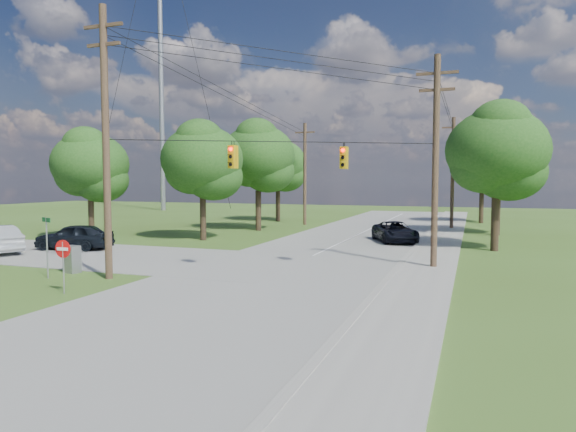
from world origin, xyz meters
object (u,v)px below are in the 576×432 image
at_px(control_cabinet, 72,259).
at_px(pole_north_e, 453,172).
at_px(pole_ne, 436,159).
at_px(pole_sw, 106,139).
at_px(pole_north_w, 305,173).
at_px(car_main_north, 395,232).
at_px(do_not_enter_sign, 63,254).
at_px(car_cross_dark, 74,236).

bearing_deg(control_cabinet, pole_north_e, 74.54).
bearing_deg(pole_ne, pole_sw, -150.62).
distance_m(pole_north_w, control_cabinet, 29.43).
relative_size(car_main_north, do_not_enter_sign, 2.44).
height_order(pole_ne, do_not_enter_sign, pole_ne).
xyz_separation_m(pole_sw, control_cabinet, (-2.62, 0.60, -5.58)).
bearing_deg(control_cabinet, pole_sw, 0.74).
xyz_separation_m(car_cross_dark, do_not_enter_sign, (8.86, -10.24, 0.71)).
bearing_deg(pole_north_w, pole_sw, -89.23).
relative_size(pole_sw, do_not_enter_sign, 5.68).
relative_size(pole_sw, car_cross_dark, 2.50).
relative_size(pole_ne, do_not_enter_sign, 4.97).
bearing_deg(pole_north_w, control_cabinet, -94.39).
height_order(pole_north_e, do_not_enter_sign, pole_north_e).
relative_size(pole_north_e, car_cross_dark, 2.08).
xyz_separation_m(pole_north_w, car_main_north, (10.50, -11.54, -4.38)).
relative_size(car_main_north, control_cabinet, 3.98).
distance_m(car_cross_dark, do_not_enter_sign, 13.56).
distance_m(pole_sw, pole_north_w, 29.62).
height_order(pole_north_w, do_not_enter_sign, pole_north_w).
xyz_separation_m(pole_ne, pole_north_w, (-13.90, 22.00, -0.34)).
relative_size(pole_sw, pole_ne, 1.14).
distance_m(control_cabinet, do_not_enter_sign, 4.93).
relative_size(pole_north_e, do_not_enter_sign, 4.73).
bearing_deg(pole_north_e, control_cabinet, -119.07).
height_order(car_cross_dark, control_cabinet, car_cross_dark).
xyz_separation_m(pole_ne, car_cross_dark, (-21.92, -0.52, -4.62)).
xyz_separation_m(pole_north_e, do_not_enter_sign, (-13.06, -32.76, -3.57)).
distance_m(pole_ne, pole_north_w, 26.03).
bearing_deg(pole_north_e, car_main_north, -106.42).
height_order(pole_ne, car_cross_dark, pole_ne).
distance_m(pole_ne, do_not_enter_sign, 17.37).
bearing_deg(car_cross_dark, pole_sw, 38.98).
xyz_separation_m(pole_sw, pole_north_e, (13.50, 29.60, -1.10)).
height_order(pole_north_e, pole_north_w, same).
bearing_deg(pole_sw, pole_north_w, 90.77).
bearing_deg(do_not_enter_sign, pole_north_w, 89.12).
xyz_separation_m(pole_ne, control_cabinet, (-16.12, -7.00, -4.82)).
bearing_deg(pole_sw, do_not_enter_sign, -82.14).
bearing_deg(do_not_enter_sign, pole_north_e, 65.91).
relative_size(pole_north_e, pole_north_w, 1.00).
bearing_deg(car_main_north, pole_sw, -142.87).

